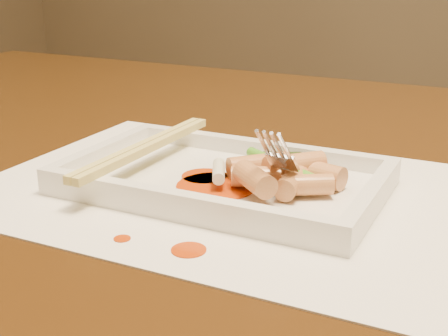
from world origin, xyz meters
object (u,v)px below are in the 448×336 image
at_px(chopstick_a, 141,147).
at_px(fork, 315,96).
at_px(plate_base, 224,184).
at_px(table, 223,253).
at_px(placemat, 224,189).

xyz_separation_m(chopstick_a, fork, (0.15, 0.02, 0.06)).
bearing_deg(plate_base, table, 116.80).
bearing_deg(plate_base, chopstick_a, 180.00).
bearing_deg(placemat, table, 116.80).
xyz_separation_m(plate_base, chopstick_a, (-0.08, 0.00, 0.02)).
height_order(table, plate_base, plate_base).
relative_size(table, fork, 10.00).
bearing_deg(fork, chopstick_a, -173.25).
bearing_deg(fork, table, 152.80).
bearing_deg(chopstick_a, placemat, 0.00).
bearing_deg(placemat, chopstick_a, 180.00).
relative_size(plate_base, chopstick_a, 1.32).
relative_size(table, placemat, 3.50).
distance_m(placemat, chopstick_a, 0.09).
xyz_separation_m(placemat, plate_base, (0.00, 0.00, 0.00)).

